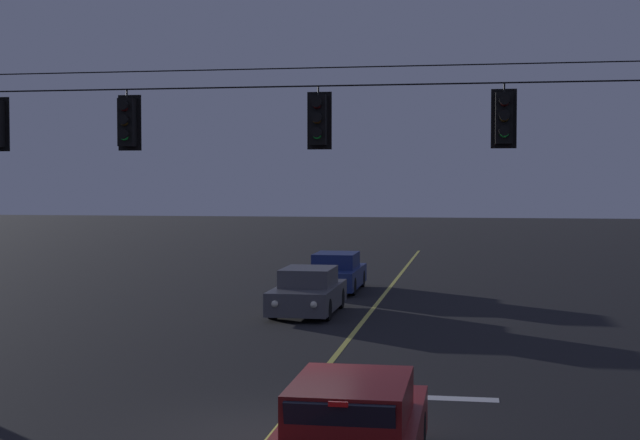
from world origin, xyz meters
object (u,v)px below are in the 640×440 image
(traffic_light_centre, at_px, (318,120))
(traffic_light_right_inner, at_px, (504,118))
(car_oncoming_lead, at_px, (308,292))
(car_waiting_near_lane, at_px, (352,434))
(car_oncoming_trailing, at_px, (336,273))
(traffic_light_left_inner, at_px, (127,122))

(traffic_light_centre, bearing_deg, traffic_light_right_inner, 0.00)
(traffic_light_centre, relative_size, car_oncoming_lead, 0.28)
(car_waiting_near_lane, distance_m, car_oncoming_trailing, 21.61)
(traffic_light_right_inner, xyz_separation_m, car_oncoming_lead, (-5.51, 9.83, -4.56))
(traffic_light_centre, relative_size, car_oncoming_trailing, 0.28)
(car_waiting_near_lane, bearing_deg, traffic_light_right_inner, 68.95)
(car_oncoming_lead, bearing_deg, traffic_light_centre, -78.62)
(car_oncoming_trailing, bearing_deg, car_oncoming_lead, -89.64)
(traffic_light_right_inner, relative_size, car_oncoming_trailing, 0.28)
(traffic_light_left_inner, distance_m, traffic_light_centre, 3.89)
(car_waiting_near_lane, bearing_deg, car_oncoming_trailing, 99.08)
(traffic_light_right_inner, bearing_deg, car_waiting_near_lane, -111.05)
(car_waiting_near_lane, relative_size, car_oncoming_trailing, 0.98)
(traffic_light_centre, distance_m, traffic_light_right_inner, 3.53)
(traffic_light_right_inner, xyz_separation_m, car_oncoming_trailing, (-5.55, 15.79, -4.56))
(traffic_light_left_inner, distance_m, car_waiting_near_lane, 8.92)
(traffic_light_left_inner, height_order, car_waiting_near_lane, traffic_light_left_inner)
(traffic_light_centre, height_order, car_waiting_near_lane, traffic_light_centre)
(traffic_light_centre, xyz_separation_m, traffic_light_right_inner, (3.53, 0.00, 0.00))
(car_waiting_near_lane, xyz_separation_m, car_oncoming_trailing, (-3.41, 21.34, -0.00))
(traffic_light_right_inner, bearing_deg, traffic_light_centre, 180.00)
(traffic_light_centre, height_order, car_oncoming_lead, traffic_light_centre)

